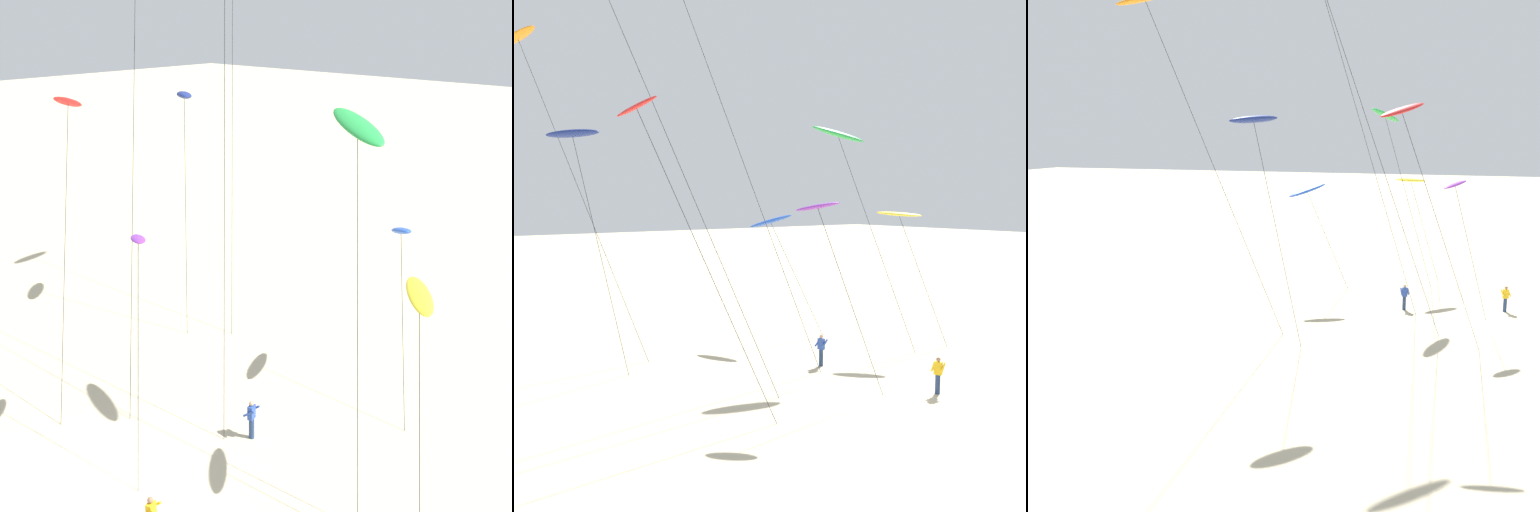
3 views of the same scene
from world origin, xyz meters
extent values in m
plane|color=beige|center=(0.00, 0.00, 0.00)|extent=(260.00, 260.00, 0.00)
ellipsoid|color=orange|center=(-9.78, 16.57, 17.28)|extent=(1.83, 2.87, 1.00)
cylinder|color=#262626|center=(-7.42, 13.99, 8.58)|extent=(4.76, 5.20, 17.16)
ellipsoid|color=red|center=(-8.11, 4.89, 12.20)|extent=(1.34, 2.07, 0.96)
cylinder|color=#262626|center=(-6.26, 2.86, 6.06)|extent=(3.75, 4.10, 12.13)
ellipsoid|color=green|center=(4.84, 7.42, 12.32)|extent=(3.18, 2.15, 1.23)
cylinder|color=#262626|center=(6.36, 5.75, 6.10)|extent=(3.08, 3.36, 12.20)
ellipsoid|color=navy|center=(-8.53, 11.78, 11.83)|extent=(2.52, 2.27, 0.59)
cylinder|color=#262626|center=(-7.66, 10.82, 5.85)|extent=(1.78, 1.95, 11.70)
ellipsoid|color=yellow|center=(8.39, 5.93, 7.83)|extent=(2.22, 2.45, 0.44)
cylinder|color=#262626|center=(9.38, 4.84, 3.87)|extent=(2.02, 2.21, 7.75)
ellipsoid|color=blue|center=(3.82, 12.43, 7.32)|extent=(2.33, 2.54, 1.04)
cylinder|color=#262626|center=(4.97, 11.17, 3.61)|extent=(2.33, 2.55, 7.22)
cylinder|color=#262626|center=(-5.26, 5.83, 8.84)|extent=(5.23, 5.72, 17.69)
ellipsoid|color=purple|center=(-0.85, 2.59, 8.34)|extent=(1.91, 1.55, 0.59)
cylinder|color=#262626|center=(0.15, 1.49, 4.13)|extent=(2.04, 2.23, 8.27)
cylinder|color=#262626|center=(-1.26, 7.29, 9.65)|extent=(4.94, 5.41, 19.30)
cylinder|color=navy|center=(3.39, -0.77, 0.44)|extent=(0.22, 0.22, 0.88)
cube|color=gold|center=(3.39, -0.77, 1.17)|extent=(0.30, 0.39, 0.58)
sphere|color=#9E7051|center=(3.39, -0.77, 1.57)|extent=(0.20, 0.20, 0.20)
cylinder|color=gold|center=(3.46, -0.98, 1.22)|extent=(0.50, 0.25, 0.39)
cylinder|color=gold|center=(3.31, -0.56, 1.22)|extent=(0.50, 0.25, 0.39)
cylinder|color=navy|center=(1.93, 5.41, 0.44)|extent=(0.22, 0.22, 0.88)
cube|color=#2D4CA5|center=(1.93, 5.41, 1.17)|extent=(0.28, 0.38, 0.58)
sphere|color=tan|center=(1.93, 5.41, 1.57)|extent=(0.20, 0.20, 0.20)
cylinder|color=#2D4CA5|center=(1.99, 5.20, 1.22)|extent=(0.51, 0.22, 0.39)
cylinder|color=#2D4CA5|center=(1.87, 5.62, 1.22)|extent=(0.51, 0.22, 0.39)
camera|label=1|loc=(17.68, -11.45, 16.10)|focal=48.47mm
camera|label=2|loc=(-16.52, -15.28, 8.57)|focal=38.01mm
camera|label=3|loc=(-36.19, 1.71, 11.25)|focal=42.48mm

